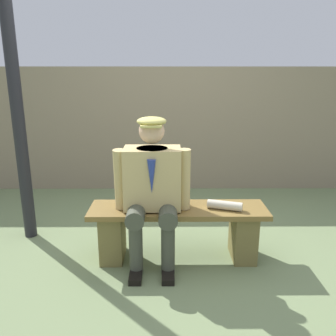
% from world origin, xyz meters
% --- Properties ---
extents(ground_plane, '(30.00, 30.00, 0.00)m').
position_xyz_m(ground_plane, '(0.00, 0.00, 0.00)').
color(ground_plane, '#6C7E54').
extents(bench, '(1.51, 0.40, 0.47)m').
position_xyz_m(bench, '(0.00, 0.00, 0.29)').
color(bench, brown).
rests_on(bench, ground).
extents(seated_man, '(0.63, 0.58, 1.25)m').
position_xyz_m(seated_man, '(0.22, 0.05, 0.69)').
color(seated_man, tan).
rests_on(seated_man, ground).
extents(rolled_magazine, '(0.30, 0.16, 0.07)m').
position_xyz_m(rolled_magazine, '(-0.39, 0.05, 0.51)').
color(rolled_magazine, beige).
rests_on(rolled_magazine, bench).
extents(stadium_wall, '(12.00, 0.24, 1.66)m').
position_xyz_m(stadium_wall, '(0.00, -2.02, 0.83)').
color(stadium_wall, gray).
rests_on(stadium_wall, ground).
extents(lamp_post, '(0.23, 0.23, 2.99)m').
position_xyz_m(lamp_post, '(1.46, -0.44, 1.77)').
color(lamp_post, black).
rests_on(lamp_post, ground).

